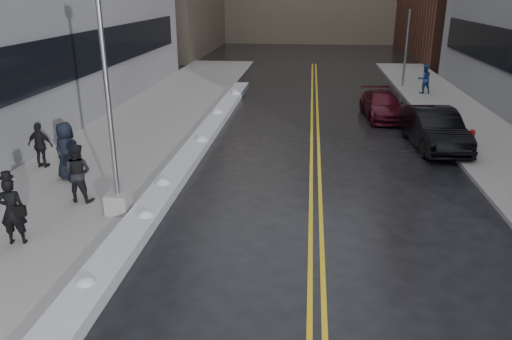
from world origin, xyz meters
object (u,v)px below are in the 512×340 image
(pedestrian_b, at_px, (77,173))
(car_black, at_px, (434,129))
(pedestrian_d, at_px, (40,145))
(pedestrian_c, at_px, (67,151))
(pedestrian_fedora, at_px, (12,211))
(traffic_signal, at_px, (407,37))
(lamppost, at_px, (112,135))
(car_maroon, at_px, (383,105))
(fire_hydrant, at_px, (471,137))
(pedestrian_east, at_px, (424,79))

(pedestrian_b, xyz_separation_m, car_black, (12.30, 7.40, -0.25))
(pedestrian_d, bearing_deg, pedestrian_c, 150.80)
(pedestrian_fedora, distance_m, car_black, 16.33)
(pedestrian_fedora, bearing_deg, traffic_signal, -132.20)
(pedestrian_c, distance_m, pedestrian_d, 1.88)
(lamppost, distance_m, pedestrian_b, 2.23)
(lamppost, relative_size, car_maroon, 1.67)
(pedestrian_fedora, bearing_deg, pedestrian_c, -93.06)
(car_maroon, bearing_deg, fire_hydrant, -64.72)
(lamppost, bearing_deg, pedestrian_c, 137.28)
(traffic_signal, xyz_separation_m, pedestrian_d, (-16.06, -18.43, -2.41))
(lamppost, bearing_deg, pedestrian_fedora, -132.80)
(traffic_signal, xyz_separation_m, car_black, (-1.02, -13.89, -2.57))
(pedestrian_d, relative_size, car_maroon, 0.37)
(traffic_signal, bearing_deg, pedestrian_east, -71.60)
(lamppost, xyz_separation_m, pedestrian_east, (12.64, 19.47, -1.49))
(car_black, bearing_deg, pedestrian_d, -168.45)
(traffic_signal, height_order, pedestrian_c, traffic_signal)
(pedestrian_fedora, height_order, car_black, pedestrian_fedora)
(pedestrian_c, height_order, pedestrian_d, pedestrian_c)
(pedestrian_east, bearing_deg, traffic_signal, -86.20)
(pedestrian_fedora, xyz_separation_m, pedestrian_east, (14.60, 21.57, -0.01))
(fire_hydrant, xyz_separation_m, pedestrian_b, (-13.82, -7.29, 0.53))
(fire_hydrant, bearing_deg, pedestrian_east, 88.29)
(traffic_signal, distance_m, pedestrian_d, 24.57)
(pedestrian_fedora, bearing_deg, pedestrian_d, -80.35)
(pedestrian_east, bearing_deg, pedestrian_d, 28.64)
(pedestrian_b, height_order, car_black, pedestrian_b)
(pedestrian_east, bearing_deg, pedestrian_c, 33.21)
(pedestrian_b, bearing_deg, lamppost, 157.54)
(pedestrian_d, bearing_deg, pedestrian_fedora, 117.30)
(fire_hydrant, bearing_deg, traffic_signal, 92.05)
(lamppost, xyz_separation_m, car_maroon, (9.30, 13.21, -1.87))
(lamppost, relative_size, pedestrian_c, 3.77)
(pedestrian_b, bearing_deg, car_maroon, -128.27)
(lamppost, xyz_separation_m, pedestrian_c, (-2.72, 2.51, -1.37))
(traffic_signal, relative_size, pedestrian_d, 3.57)
(pedestrian_d, height_order, car_black, pedestrian_d)
(lamppost, height_order, pedestrian_c, lamppost)
(pedestrian_fedora, height_order, car_maroon, pedestrian_fedora)
(traffic_signal, relative_size, car_maroon, 1.31)
(pedestrian_b, xyz_separation_m, pedestrian_c, (-1.20, 1.80, 0.08))
(pedestrian_c, relative_size, pedestrian_east, 1.13)
(pedestrian_fedora, bearing_deg, lamppost, -145.30)
(fire_hydrant, distance_m, pedestrian_east, 11.48)
(pedestrian_d, relative_size, car_black, 0.33)
(car_maroon, bearing_deg, pedestrian_fedora, -130.95)
(fire_hydrant, relative_size, pedestrian_d, 0.43)
(car_maroon, bearing_deg, pedestrian_b, -135.55)
(pedestrian_fedora, bearing_deg, pedestrian_b, -111.12)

